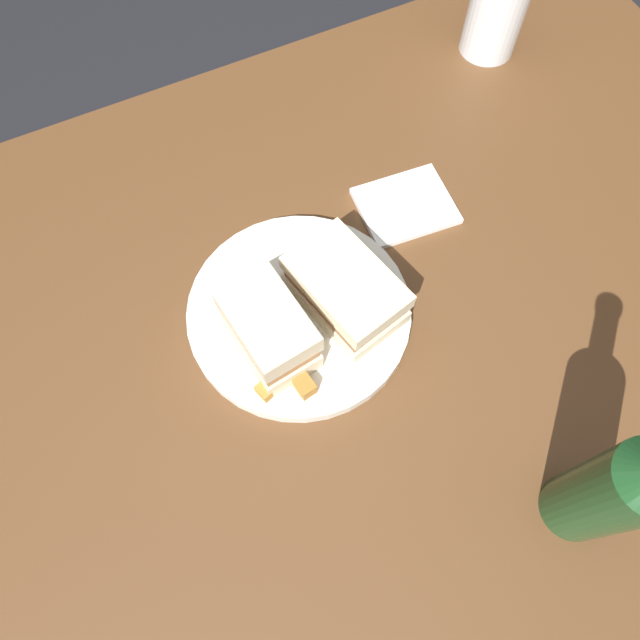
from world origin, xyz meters
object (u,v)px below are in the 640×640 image
(sandwich_half_left, at_px, (269,331))
(sandwich_half_right, at_px, (346,290))
(plate, at_px, (299,312))
(pint_glass, at_px, (499,5))
(cider_bottle, at_px, (618,491))
(napkin, at_px, (405,206))

(sandwich_half_left, distance_m, sandwich_half_right, 0.09)
(plate, distance_m, sandwich_half_right, 0.06)
(plate, height_order, pint_glass, pint_glass)
(sandwich_half_left, relative_size, pint_glass, 0.69)
(pint_glass, relative_size, cider_bottle, 0.60)
(pint_glass, bearing_deg, sandwich_half_right, -142.93)
(sandwich_half_left, height_order, napkin, sandwich_half_left)
(pint_glass, height_order, cider_bottle, cider_bottle)
(sandwich_half_left, height_order, pint_glass, pint_glass)
(sandwich_half_left, distance_m, cider_bottle, 0.34)
(cider_bottle, relative_size, napkin, 2.33)
(plate, bearing_deg, sandwich_half_right, -16.44)
(sandwich_half_right, relative_size, napkin, 1.25)
(sandwich_half_right, xyz_separation_m, napkin, (0.13, 0.09, -0.04))
(pint_glass, bearing_deg, sandwich_half_left, -147.87)
(sandwich_half_right, relative_size, pint_glass, 0.89)
(cider_bottle, bearing_deg, napkin, 85.38)
(plate, xyz_separation_m, napkin, (0.18, 0.07, -0.00))
(pint_glass, bearing_deg, napkin, -141.65)
(plate, height_order, sandwich_half_right, sandwich_half_right)
(sandwich_half_left, xyz_separation_m, sandwich_half_right, (0.09, 0.01, -0.01))
(plate, relative_size, napkin, 2.22)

